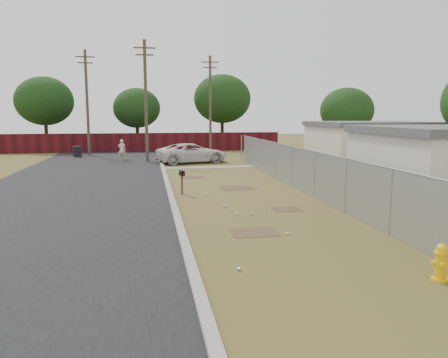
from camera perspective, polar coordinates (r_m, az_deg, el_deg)
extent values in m
plane|color=brown|center=(18.36, 2.65, -2.78)|extent=(120.00, 120.00, 0.00)
cube|color=black|center=(26.07, -17.68, 0.20)|extent=(9.00, 60.00, 0.02)
cube|color=#A09E95|center=(25.83, -7.75, 0.56)|extent=(0.25, 60.00, 0.12)
cube|color=#A09E95|center=(29.55, -2.19, 1.53)|extent=(6.20, 1.00, 0.03)
cylinder|color=gray|center=(13.78, 21.00, -2.89)|extent=(0.06, 0.06, 2.00)
cylinder|color=gray|center=(16.38, 15.65, -0.91)|extent=(0.06, 0.06, 2.00)
cylinder|color=gray|center=(19.10, 11.79, 0.53)|extent=(0.06, 0.06, 2.00)
cylinder|color=gray|center=(21.89, 8.90, 1.60)|extent=(0.06, 0.06, 2.00)
cylinder|color=gray|center=(24.73, 6.67, 2.42)|extent=(0.06, 0.06, 2.00)
cylinder|color=gray|center=(27.61, 4.90, 3.08)|extent=(0.06, 0.06, 2.00)
cylinder|color=gray|center=(30.50, 3.47, 3.60)|extent=(0.06, 0.06, 2.00)
cylinder|color=gray|center=(33.42, 2.28, 4.03)|extent=(0.06, 0.06, 2.00)
cylinder|color=gray|center=(19.92, 10.82, 3.77)|extent=(0.04, 26.00, 0.04)
cube|color=gray|center=(20.02, 10.74, 0.92)|extent=(0.01, 26.00, 2.00)
cube|color=black|center=(20.15, 10.84, -1.05)|extent=(0.03, 26.00, 0.60)
cube|color=#470F14|center=(42.71, -12.70, 4.66)|extent=(30.00, 0.12, 1.80)
cylinder|color=brown|center=(33.58, -10.17, 9.91)|extent=(0.24, 0.24, 9.00)
cube|color=brown|center=(33.92, -10.35, 16.51)|extent=(1.60, 0.10, 0.10)
cube|color=brown|center=(33.85, -10.32, 15.67)|extent=(1.30, 0.10, 0.10)
cylinder|color=brown|center=(39.91, -17.44, 9.41)|extent=(0.24, 0.24, 9.00)
cube|color=brown|center=(40.19, -17.69, 14.97)|extent=(1.60, 0.10, 0.10)
cube|color=brown|center=(40.13, -17.66, 14.26)|extent=(1.30, 0.10, 0.10)
cylinder|color=brown|center=(42.00, -1.80, 9.72)|extent=(0.24, 0.24, 9.00)
cube|color=brown|center=(42.27, -1.83, 15.01)|extent=(1.60, 0.10, 0.10)
cube|color=brown|center=(42.21, -1.83, 14.34)|extent=(1.30, 0.10, 0.10)
cube|color=beige|center=(30.31, 18.60, 3.90)|extent=(7.00, 6.00, 2.80)
cube|color=#4C4C51|center=(30.24, 18.74, 6.83)|extent=(7.28, 6.24, 0.30)
cylinder|color=#2F2215|center=(47.69, -22.19, 5.53)|extent=(0.36, 0.36, 3.30)
ellipsoid|color=black|center=(47.67, -22.40, 9.40)|extent=(5.70, 5.70, 4.84)
cylinder|color=#2F2215|center=(47.63, -11.23, 5.72)|extent=(0.36, 0.36, 2.86)
ellipsoid|color=black|center=(47.59, -11.33, 9.08)|extent=(4.94, 4.94, 4.20)
cylinder|color=#2F2215|center=(47.28, -0.23, 6.26)|extent=(0.36, 0.36, 3.52)
ellipsoid|color=black|center=(47.27, -0.24, 10.43)|extent=(6.08, 6.08, 5.17)
cylinder|color=#2F2215|center=(39.46, 15.59, 4.88)|extent=(0.36, 0.36, 2.64)
ellipsoid|color=black|center=(39.39, 15.74, 8.62)|extent=(4.56, 4.56, 3.88)
cylinder|color=yellow|center=(10.77, 26.33, -11.68)|extent=(0.42, 0.42, 0.06)
cylinder|color=yellow|center=(10.68, 26.44, -10.13)|extent=(0.29, 0.29, 0.59)
cylinder|color=yellow|center=(10.59, 26.55, -8.62)|extent=(0.38, 0.38, 0.05)
sphere|color=yellow|center=(10.57, 26.58, -8.19)|extent=(0.28, 0.28, 0.23)
cylinder|color=yellow|center=(10.53, 26.62, -7.56)|extent=(0.05, 0.05, 0.06)
cylinder|color=yellow|center=(10.60, 25.75, -9.81)|extent=(0.13, 0.13, 0.11)
cylinder|color=yellow|center=(10.71, 27.18, -9.73)|extent=(0.13, 0.13, 0.11)
cylinder|color=yellow|center=(10.53, 26.77, -10.00)|extent=(0.17, 0.15, 0.14)
cube|color=brown|center=(19.67, -5.51, -0.71)|extent=(0.10, 0.10, 0.91)
cube|color=black|center=(19.60, -5.53, 0.69)|extent=(0.25, 0.46, 0.16)
cylinder|color=black|center=(19.59, -5.54, 0.93)|extent=(0.25, 0.46, 0.16)
cube|color=red|center=(19.37, -5.34, 0.60)|extent=(0.03, 0.04, 0.09)
imported|color=silver|center=(32.48, -4.23, 3.40)|extent=(5.67, 3.73, 1.45)
imported|color=beige|center=(35.44, -13.18, 3.75)|extent=(0.60, 0.41, 1.61)
cube|color=black|center=(38.93, -18.65, 3.38)|extent=(0.71, 0.71, 0.86)
cube|color=black|center=(38.89, -18.68, 4.03)|extent=(0.78, 0.78, 0.07)
cylinder|color=black|center=(38.78, -18.14, 2.88)|extent=(0.12, 0.18, 0.18)
cylinder|color=silver|center=(13.31, 8.33, -7.04)|extent=(0.12, 0.12, 0.07)
cylinder|color=#BBBCC0|center=(15.71, 3.75, -4.57)|extent=(0.12, 0.11, 0.07)
cylinder|color=silver|center=(18.78, 5.86, -2.44)|extent=(0.10, 0.12, 0.07)
cylinder|color=#BBBCC0|center=(10.28, 2.00, -11.67)|extent=(0.10, 0.12, 0.07)
cylinder|color=silver|center=(21.37, 4.40, -1.09)|extent=(0.12, 0.11, 0.07)
cylinder|color=#BBBCC0|center=(16.87, 0.07, -3.64)|extent=(0.12, 0.12, 0.07)
cylinder|color=silver|center=(15.77, 1.67, -4.50)|extent=(0.12, 0.12, 0.07)
cylinder|color=#BBBCC0|center=(19.48, -2.33, -2.01)|extent=(0.11, 0.12, 0.07)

